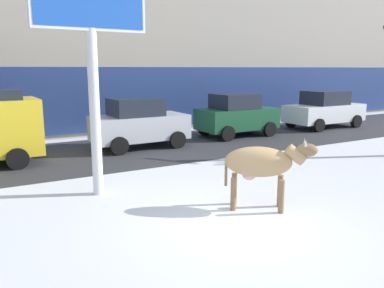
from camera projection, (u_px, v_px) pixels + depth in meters
name	position (u px, v px, depth m)	size (l,w,h in m)	color
ground_plane	(241.00, 229.00, 7.16)	(120.00, 120.00, 0.00)	white
road_strip	(113.00, 152.00, 13.74)	(60.00, 5.60, 0.01)	#333338
cow_tan	(261.00, 163.00, 8.00)	(1.75, 1.50, 1.54)	tan
billboard	(90.00, 3.00, 8.31)	(2.52, 0.27, 5.56)	silver
car_silver_hatchback	(139.00, 123.00, 14.36)	(3.54, 2.00, 1.86)	#B7BABF
car_darkgreen_hatchback	(237.00, 115.00, 16.86)	(3.54, 2.00, 1.86)	#194C2D
car_white_sedan	(324.00, 110.00, 19.33)	(4.25, 2.07, 1.84)	white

